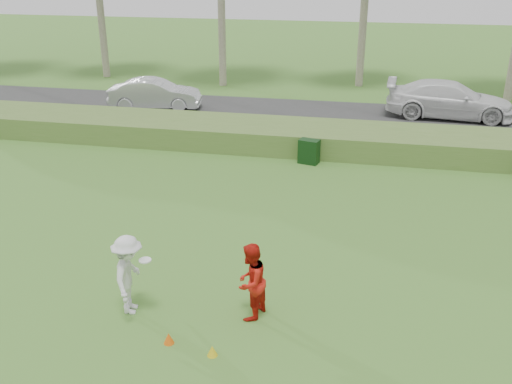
% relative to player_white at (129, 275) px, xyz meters
% --- Properties ---
extents(ground, '(120.00, 120.00, 0.00)m').
position_rel_player_white_xyz_m(ground, '(1.92, 0.16, -0.91)').
color(ground, '#386D24').
rests_on(ground, ground).
extents(reed_strip, '(80.00, 3.00, 0.90)m').
position_rel_player_white_xyz_m(reed_strip, '(1.92, 12.16, -0.46)').
color(reed_strip, '#496D2B').
rests_on(reed_strip, ground).
extents(park_road, '(80.00, 6.00, 0.06)m').
position_rel_player_white_xyz_m(park_road, '(1.92, 17.16, -0.88)').
color(park_road, '#2D2D2D').
rests_on(park_road, ground).
extents(player_white, '(0.97, 1.27, 1.82)m').
position_rel_player_white_xyz_m(player_white, '(0.00, 0.00, 0.00)').
color(player_white, silver).
rests_on(player_white, ground).
extents(player_red, '(0.86, 0.99, 1.73)m').
position_rel_player_white_xyz_m(player_red, '(2.60, 0.33, -0.04)').
color(player_red, red).
rests_on(player_red, ground).
extents(cone_orange, '(0.22, 0.22, 0.24)m').
position_rel_player_white_xyz_m(cone_orange, '(1.19, -0.92, -0.79)').
color(cone_orange, '#E2580B').
rests_on(cone_orange, ground).
extents(cone_yellow, '(0.21, 0.21, 0.23)m').
position_rel_player_white_xyz_m(cone_yellow, '(2.15, -1.11, -0.79)').
color(cone_yellow, gold).
rests_on(cone_yellow, ground).
extents(utility_cabinet, '(0.82, 0.62, 0.92)m').
position_rel_player_white_xyz_m(utility_cabinet, '(2.64, 10.39, -0.45)').
color(utility_cabinet, black).
rests_on(utility_cabinet, ground).
extents(car_mid, '(4.74, 2.32, 1.49)m').
position_rel_player_white_xyz_m(car_mid, '(-5.90, 16.77, -0.10)').
color(car_mid, silver).
rests_on(car_mid, park_road).
extents(car_right, '(5.99, 2.71, 1.70)m').
position_rel_player_white_xyz_m(car_right, '(8.38, 18.09, 0.00)').
color(car_right, silver).
rests_on(car_right, park_road).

